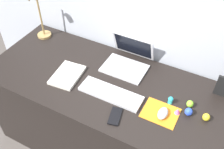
# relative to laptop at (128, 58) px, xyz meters

# --- Properties ---
(ground_plane) EXTENTS (6.00, 6.00, 0.00)m
(ground_plane) POSITION_rel_laptop_xyz_m (-0.01, -0.23, -0.79)
(ground_plane) COLOR #59514C
(back_wall) EXTENTS (2.95, 0.05, 1.48)m
(back_wall) POSITION_rel_laptop_xyz_m (-0.01, 0.16, -0.05)
(back_wall) COLOR #B2B7C1
(back_wall) RESTS_ON ground_plane
(desk) EXTENTS (1.75, 0.71, 0.74)m
(desk) POSITION_rel_laptop_xyz_m (-0.01, -0.23, -0.42)
(desk) COLOR black
(desk) RESTS_ON ground_plane
(laptop) EXTENTS (0.30, 0.28, 0.20)m
(laptop) POSITION_rel_laptop_xyz_m (0.00, 0.00, 0.00)
(laptop) COLOR silver
(laptop) RESTS_ON desk
(keyboard) EXTENTS (0.41, 0.13, 0.02)m
(keyboard) POSITION_rel_laptop_xyz_m (0.03, -0.32, -0.04)
(keyboard) COLOR silver
(keyboard) RESTS_ON desk
(mousepad) EXTENTS (0.21, 0.17, 0.00)m
(mousepad) POSITION_rel_laptop_xyz_m (0.36, -0.31, -0.05)
(mousepad) COLOR orange
(mousepad) RESTS_ON desk
(mouse) EXTENTS (0.06, 0.10, 0.03)m
(mouse) POSITION_rel_laptop_xyz_m (0.37, -0.32, -0.03)
(mouse) COLOR silver
(mouse) RESTS_ON mousepad
(cell_phone) EXTENTS (0.09, 0.14, 0.01)m
(cell_phone) POSITION_rel_laptop_xyz_m (0.13, -0.46, -0.05)
(cell_phone) COLOR black
(cell_phone) RESTS_ON desk
(desk_lamp) EXTENTS (0.11, 0.16, 0.40)m
(desk_lamp) POSITION_rel_laptop_xyz_m (-0.75, -0.03, 0.14)
(desk_lamp) COLOR #A5844C
(desk_lamp) RESTS_ON desk
(notebook_pad) EXTENTS (0.19, 0.26, 0.02)m
(notebook_pad) POSITION_rel_laptop_xyz_m (-0.31, -0.31, -0.04)
(notebook_pad) COLOR silver
(notebook_pad) RESTS_ON desk
(toy_figurine_lime) EXTENTS (0.04, 0.04, 0.05)m
(toy_figurine_lime) POSITION_rel_laptop_xyz_m (0.50, -0.18, -0.03)
(toy_figurine_lime) COLOR #8CDB33
(toy_figurine_lime) RESTS_ON desk
(toy_figurine_yellow) EXTENTS (0.04, 0.04, 0.05)m
(toy_figurine_yellow) POSITION_rel_laptop_xyz_m (0.61, -0.23, -0.03)
(toy_figurine_yellow) COLOR yellow
(toy_figurine_yellow) RESTS_ON desk
(toy_figurine_blue) EXTENTS (0.05, 0.05, 0.05)m
(toy_figurine_blue) POSITION_rel_laptop_xyz_m (0.51, -0.24, -0.03)
(toy_figurine_blue) COLOR blue
(toy_figurine_blue) RESTS_ON desk
(toy_figurine_pink) EXTENTS (0.04, 0.04, 0.04)m
(toy_figurine_pink) POSITION_rel_laptop_xyz_m (0.45, -0.27, -0.03)
(toy_figurine_pink) COLOR pink
(toy_figurine_pink) RESTS_ON desk
(toy_figurine_cyan) EXTENTS (0.03, 0.03, 0.05)m
(toy_figurine_cyan) POSITION_rel_laptop_xyz_m (0.38, -0.21, -0.02)
(toy_figurine_cyan) COLOR #28B7CC
(toy_figurine_cyan) RESTS_ON desk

